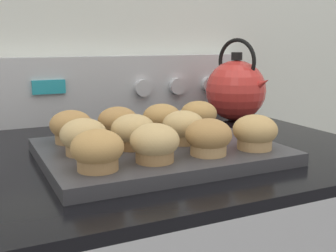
{
  "coord_description": "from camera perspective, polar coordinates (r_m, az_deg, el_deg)",
  "views": [
    {
      "loc": [
        -0.35,
        -0.4,
        1.14
      ],
      "look_at": [
        -0.03,
        0.27,
        0.99
      ],
      "focal_mm": 45.0,
      "sensor_mm": 36.0,
      "label": 1
    }
  ],
  "objects": [
    {
      "name": "wall_back",
      "position": [
        1.17,
        -8.5,
        14.28
      ],
      "size": [
        8.0,
        0.05,
        2.4
      ],
      "color": "silver",
      "rests_on": "ground_plane"
    },
    {
      "name": "control_panel",
      "position": [
        1.13,
        -7.32,
        5.15
      ],
      "size": [
        0.76,
        0.07,
        0.17
      ],
      "color": "#B7BABF",
      "rests_on": "stove_range"
    },
    {
      "name": "muffin_pan",
      "position": [
        0.76,
        -1.28,
        -3.45
      ],
      "size": [
        0.41,
        0.32,
        0.02
      ],
      "color": "#38383D",
      "rests_on": "stove_range"
    },
    {
      "name": "muffin_r0_c0",
      "position": [
        0.61,
        -9.53,
        -3.29
      ],
      "size": [
        0.08,
        0.08,
        0.06
      ],
      "color": "#A37A4C",
      "rests_on": "muffin_pan"
    },
    {
      "name": "muffin_r0_c1",
      "position": [
        0.65,
        -1.82,
        -2.36
      ],
      "size": [
        0.08,
        0.08,
        0.06
      ],
      "color": "#A37A4C",
      "rests_on": "muffin_pan"
    },
    {
      "name": "muffin_r0_c2",
      "position": [
        0.69,
        5.48,
        -1.54
      ],
      "size": [
        0.08,
        0.08,
        0.06
      ],
      "color": "tan",
      "rests_on": "muffin_pan"
    },
    {
      "name": "muffin_r0_c3",
      "position": [
        0.74,
        11.7,
        -0.87
      ],
      "size": [
        0.08,
        0.08,
        0.06
      ],
      "color": "tan",
      "rests_on": "muffin_pan"
    },
    {
      "name": "muffin_r1_c0",
      "position": [
        0.7,
        -11.36,
        -1.48
      ],
      "size": [
        0.08,
        0.08,
        0.06
      ],
      "color": "#A37A4C",
      "rests_on": "muffin_pan"
    },
    {
      "name": "muffin_r1_c1",
      "position": [
        0.73,
        -4.74,
        -0.79
      ],
      "size": [
        0.08,
        0.08,
        0.06
      ],
      "color": "olive",
      "rests_on": "muffin_pan"
    },
    {
      "name": "muffin_r1_c2",
      "position": [
        0.77,
        2.08,
        -0.19
      ],
      "size": [
        0.08,
        0.08,
        0.06
      ],
      "color": "tan",
      "rests_on": "muffin_pan"
    },
    {
      "name": "muffin_r2_c0",
      "position": [
        0.79,
        -12.99,
        -0.13
      ],
      "size": [
        0.08,
        0.08,
        0.06
      ],
      "color": "#A37A4C",
      "rests_on": "muffin_pan"
    },
    {
      "name": "muffin_r2_c1",
      "position": [
        0.82,
        -6.8,
        0.45
      ],
      "size": [
        0.08,
        0.08,
        0.06
      ],
      "color": "tan",
      "rests_on": "muffin_pan"
    },
    {
      "name": "muffin_r2_c2",
      "position": [
        0.85,
        -1.05,
        0.93
      ],
      "size": [
        0.08,
        0.08,
        0.06
      ],
      "color": "tan",
      "rests_on": "muffin_pan"
    },
    {
      "name": "muffin_r2_c3",
      "position": [
        0.89,
        4.17,
        1.43
      ],
      "size": [
        0.08,
        0.08,
        0.06
      ],
      "color": "tan",
      "rests_on": "muffin_pan"
    },
    {
      "name": "tea_kettle",
      "position": [
        1.12,
        9.21,
        4.94
      ],
      "size": [
        0.16,
        0.19,
        0.21
      ],
      "color": "red",
      "rests_on": "stove_range"
    }
  ]
}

